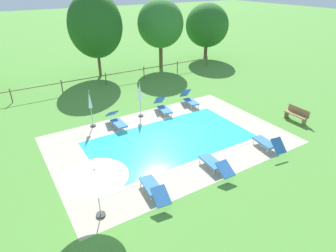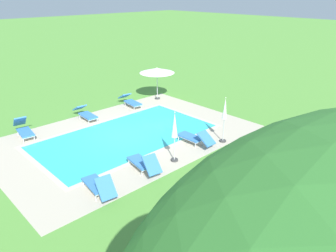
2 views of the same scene
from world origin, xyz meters
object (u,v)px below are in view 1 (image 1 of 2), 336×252
Objects in this scene: patio_umbrella_closed_row_mid_west at (140,94)px; patio_umbrella_closed_row_west at (90,104)px; sun_lounger_south_mid at (215,164)px; tree_west_mid at (95,26)px; tree_far_west at (207,25)px; sun_lounger_north_end at (268,143)px; tree_far_east at (160,24)px; wooden_bench_lawn_side at (297,114)px; sun_lounger_north_near_steps at (117,121)px; sun_lounger_south_near_corner at (189,99)px; sun_lounger_north_mid at (154,188)px; sun_lounger_north_far at (163,107)px; patio_umbrella_open_foreground at (95,173)px.

patio_umbrella_closed_row_west is at bearing 175.26° from patio_umbrella_closed_row_mid_west.
patio_umbrella_closed_row_west is 1.00× the size of patio_umbrella_closed_row_mid_west.
sun_lounger_south_mid is 0.30× the size of tree_west_mid.
sun_lounger_north_end is at bearing -118.74° from tree_far_west.
patio_umbrella_closed_row_west is 13.51m from tree_far_east.
patio_umbrella_closed_row_west is at bearing 151.53° from wooden_bench_lawn_side.
sun_lounger_north_near_steps is 8.69m from sun_lounger_north_end.
wooden_bench_lawn_side is at bearing -28.47° from patio_umbrella_closed_row_west.
sun_lounger_north_mid is at bearing -134.18° from sun_lounger_south_near_corner.
tree_far_west reaches higher than sun_lounger_north_mid.
sun_lounger_north_near_steps is 3.41m from sun_lounger_north_far.
patio_umbrella_closed_row_mid_west is (5.32, 7.06, -0.46)m from patio_umbrella_open_foreground.
sun_lounger_north_mid is at bearing -123.71° from sun_lounger_north_far.
wooden_bench_lawn_side is (13.24, 1.34, -1.51)m from patio_umbrella_open_foreground.
tree_far_east is at bearing 67.58° from sun_lounger_south_mid.
patio_umbrella_closed_row_west is (-0.05, 7.37, 1.12)m from sun_lounger_north_mid.
wooden_bench_lawn_side is (11.02, -5.98, -1.01)m from patio_umbrella_closed_row_west.
sun_lounger_north_end reaches higher than wooden_bench_lawn_side.
sun_lounger_north_near_steps is 5.67m from sun_lounger_south_near_corner.
sun_lounger_north_end is 0.86× the size of patio_umbrella_open_foreground.
sun_lounger_south_mid is at bearing -117.03° from sun_lounger_south_near_corner.
tree_west_mid is at bearing 85.07° from patio_umbrella_closed_row_mid_west.
tree_far_west is (15.97, 16.75, 3.12)m from sun_lounger_north_mid.
sun_lounger_south_near_corner is 10.91m from tree_west_mid.
sun_lounger_south_mid is at bearing -100.95° from sun_lounger_north_far.
sun_lounger_north_mid is at bearing -179.53° from sun_lounger_south_mid.
sun_lounger_north_near_steps is 0.88× the size of patio_umbrella_closed_row_west.
sun_lounger_north_end is 17.49m from tree_west_mid.
patio_umbrella_closed_row_west is (2.21, 7.32, -0.49)m from patio_umbrella_open_foreground.
tree_west_mid reaches higher than sun_lounger_north_near_steps.
tree_far_west is 0.90× the size of tree_far_east.
sun_lounger_north_far is 0.95× the size of sun_lounger_south_mid.
sun_lounger_south_near_corner is 7.87m from sun_lounger_south_mid.
sun_lounger_south_near_corner is at bearing -108.64° from tree_far_east.
sun_lounger_south_near_corner is at bearing -73.07° from tree_west_mid.
wooden_bench_lawn_side is (7.92, -5.72, -1.05)m from patio_umbrella_closed_row_mid_west.
sun_lounger_north_mid reaches higher than sun_lounger_south_mid.
tree_west_mid is at bearing 99.79° from sun_lounger_north_end.
patio_umbrella_closed_row_west reaches higher than sun_lounger_north_end.
sun_lounger_north_mid is 6.77m from sun_lounger_north_end.
sun_lounger_north_far is 2.26m from sun_lounger_south_near_corner.
tree_far_west is 12.13m from tree_west_mid.
tree_west_mid reaches higher than patio_umbrella_closed_row_west.
sun_lounger_north_end is 0.35× the size of tree_far_west.
tree_west_mid reaches higher than sun_lounger_north_mid.
sun_lounger_south_near_corner is at bearing 4.08° from sun_lounger_north_far.
tree_far_west reaches higher than sun_lounger_south_mid.
sun_lounger_north_end is at bearing -47.31° from patio_umbrella_closed_row_west.
sun_lounger_south_near_corner is 3.95m from patio_umbrella_closed_row_mid_west.
sun_lounger_south_mid is 0.90× the size of patio_umbrella_open_foreground.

